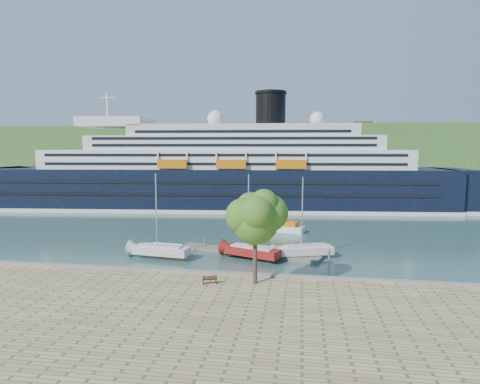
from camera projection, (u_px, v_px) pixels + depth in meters
name	position (u px, v px, depth m)	size (l,w,h in m)	color
ground	(202.00, 282.00, 43.14)	(400.00, 400.00, 0.00)	#294A43
far_hillside	(279.00, 154.00, 184.31)	(400.00, 50.00, 24.00)	#3E6127
quay_coping	(201.00, 272.00, 42.82)	(220.00, 0.50, 0.30)	slate
cruise_ship	(216.00, 151.00, 94.50)	(122.24, 17.80, 27.45)	black
park_bench	(210.00, 279.00, 39.46)	(1.51, 0.62, 0.96)	#4E2716
promenade_tree	(255.00, 233.00, 39.10)	(6.13, 6.13, 10.15)	#2E5616
floating_pontoon	(248.00, 252.00, 54.51)	(19.79, 2.42, 0.44)	slate
sailboat_white_near	(161.00, 219.00, 51.64)	(8.20, 2.28, 10.59)	silver
sailboat_red	(252.00, 219.00, 51.10)	(8.15, 2.26, 10.52)	maroon
sailboat_white_far	(306.00, 220.00, 51.92)	(7.87, 2.19, 10.16)	silver
tender_launch	(285.00, 226.00, 68.94)	(6.77, 2.31, 1.87)	orange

